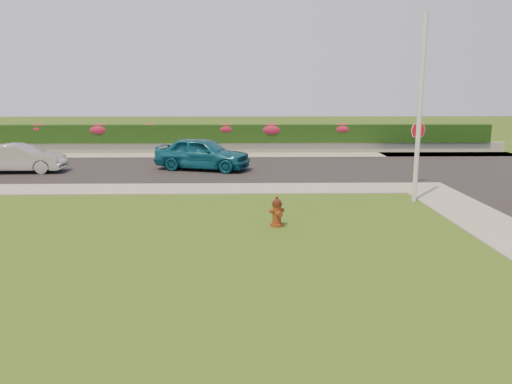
{
  "coord_description": "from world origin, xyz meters",
  "views": [
    {
      "loc": [
        -0.09,
        -10.27,
        3.91
      ],
      "look_at": [
        0.19,
        4.11,
        0.9
      ],
      "focal_mm": 35.0,
      "sensor_mm": 36.0,
      "label": 1
    }
  ],
  "objects_px": {
    "fire_hydrant": "(277,212)",
    "sedan_teal": "(203,153)",
    "stop_sign": "(418,138)",
    "utility_pole": "(420,109)",
    "sedan_silver": "(20,158)"
  },
  "relations": [
    {
      "from": "sedan_silver",
      "to": "utility_pole",
      "type": "relative_size",
      "value": 0.63
    },
    {
      "from": "fire_hydrant",
      "to": "sedan_teal",
      "type": "xyz_separation_m",
      "value": [
        -2.97,
        10.0,
        0.41
      ]
    },
    {
      "from": "sedan_teal",
      "to": "stop_sign",
      "type": "height_order",
      "value": "stop_sign"
    },
    {
      "from": "utility_pole",
      "to": "stop_sign",
      "type": "xyz_separation_m",
      "value": [
        1.03,
        3.01,
        -1.26
      ]
    },
    {
      "from": "fire_hydrant",
      "to": "sedan_silver",
      "type": "height_order",
      "value": "sedan_silver"
    },
    {
      "from": "sedan_silver",
      "to": "stop_sign",
      "type": "xyz_separation_m",
      "value": [
        17.46,
        -3.17,
        1.23
      ]
    },
    {
      "from": "utility_pole",
      "to": "stop_sign",
      "type": "distance_m",
      "value": 3.42
    },
    {
      "from": "sedan_teal",
      "to": "utility_pole",
      "type": "xyz_separation_m",
      "value": [
        8.01,
        -6.82,
        2.37
      ]
    },
    {
      "from": "fire_hydrant",
      "to": "sedan_teal",
      "type": "relative_size",
      "value": 0.19
    },
    {
      "from": "stop_sign",
      "to": "fire_hydrant",
      "type": "bearing_deg",
      "value": -132.6
    },
    {
      "from": "fire_hydrant",
      "to": "sedan_teal",
      "type": "bearing_deg",
      "value": 83.92
    },
    {
      "from": "sedan_silver",
      "to": "utility_pole",
      "type": "bearing_deg",
      "value": -112.72
    },
    {
      "from": "sedan_teal",
      "to": "stop_sign",
      "type": "bearing_deg",
      "value": -95.23
    },
    {
      "from": "sedan_teal",
      "to": "stop_sign",
      "type": "distance_m",
      "value": 9.88
    },
    {
      "from": "sedan_teal",
      "to": "fire_hydrant",
      "type": "bearing_deg",
      "value": -145.82
    }
  ]
}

